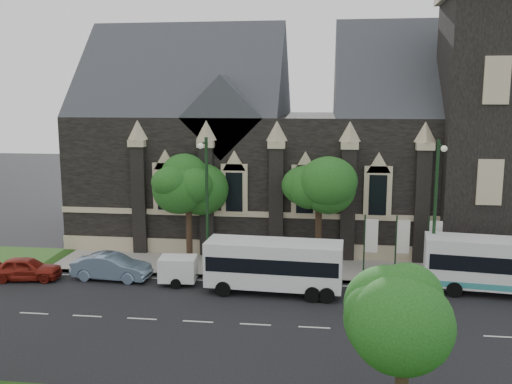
% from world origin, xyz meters
% --- Properties ---
extents(ground, '(160.00, 160.00, 0.00)m').
position_xyz_m(ground, '(0.00, 0.00, 0.00)').
color(ground, black).
rests_on(ground, ground).
extents(sidewalk, '(80.00, 5.00, 0.15)m').
position_xyz_m(sidewalk, '(0.00, 9.50, 0.07)').
color(sidewalk, gray).
rests_on(sidewalk, ground).
extents(museum, '(40.00, 17.70, 29.90)m').
position_xyz_m(museum, '(5.12, 18.78, 8.17)').
color(museum, black).
rests_on(museum, ground).
extents(tree_park_east, '(3.40, 3.40, 6.28)m').
position_xyz_m(tree_park_east, '(6.18, -9.32, 4.62)').
color(tree_park_east, black).
rests_on(tree_park_east, ground).
extents(tree_walk_right, '(4.08, 4.08, 7.80)m').
position_xyz_m(tree_walk_right, '(3.21, 10.71, 5.82)').
color(tree_walk_right, black).
rests_on(tree_walk_right, ground).
extents(tree_walk_left, '(3.91, 3.91, 7.64)m').
position_xyz_m(tree_walk_left, '(-5.80, 10.70, 5.73)').
color(tree_walk_left, black).
rests_on(tree_walk_left, ground).
extents(street_lamp_near, '(0.36, 1.88, 9.00)m').
position_xyz_m(street_lamp_near, '(10.00, 7.09, 5.11)').
color(street_lamp_near, '#163118').
rests_on(street_lamp_near, ground).
extents(street_lamp_mid, '(0.36, 1.88, 9.00)m').
position_xyz_m(street_lamp_mid, '(-4.00, 7.09, 5.11)').
color(street_lamp_mid, '#163118').
rests_on(street_lamp_mid, ground).
extents(banner_flag_left, '(0.90, 0.10, 4.00)m').
position_xyz_m(banner_flag_left, '(6.29, 9.00, 2.38)').
color(banner_flag_left, '#163118').
rests_on(banner_flag_left, ground).
extents(banner_flag_center, '(0.90, 0.10, 4.00)m').
position_xyz_m(banner_flag_center, '(8.29, 9.00, 2.38)').
color(banner_flag_center, '#163118').
rests_on(banner_flag_center, ground).
extents(banner_flag_right, '(0.90, 0.10, 4.00)m').
position_xyz_m(banner_flag_right, '(10.29, 9.00, 2.38)').
color(banner_flag_right, '#163118').
rests_on(banner_flag_right, ground).
extents(shuttle_bus, '(8.13, 3.17, 3.09)m').
position_xyz_m(shuttle_bus, '(0.51, 4.92, 1.78)').
color(shuttle_bus, white).
rests_on(shuttle_bus, ground).
extents(box_trailer, '(3.29, 1.94, 1.73)m').
position_xyz_m(box_trailer, '(-5.52, 5.60, 0.98)').
color(box_trailer, white).
rests_on(box_trailer, ground).
extents(sedan, '(5.09, 2.08, 1.64)m').
position_xyz_m(sedan, '(-9.96, 6.00, 0.82)').
color(sedan, '#7187A3').
rests_on(sedan, ground).
extents(car_far_red, '(4.55, 2.32, 1.48)m').
position_xyz_m(car_far_red, '(-15.32, 5.23, 0.74)').
color(car_far_red, maroon).
rests_on(car_far_red, ground).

